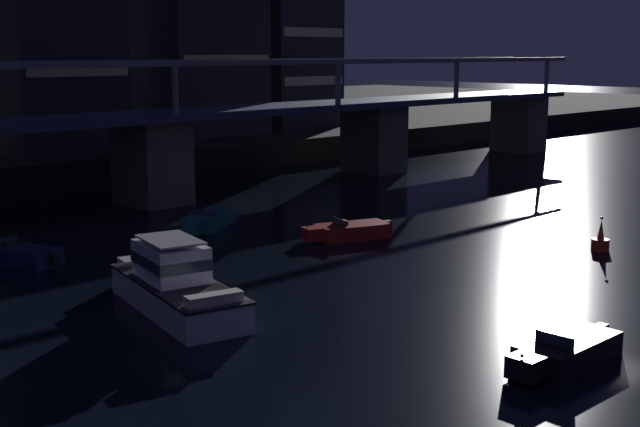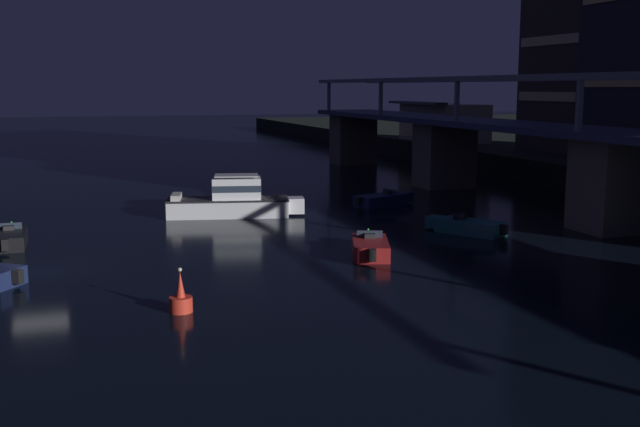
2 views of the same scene
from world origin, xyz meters
name	(u,v)px [view 1 (image 1 of 2)]	position (x,y,z in m)	size (l,w,h in m)	color
ground_plane	(619,308)	(0.00, 0.00, 0.00)	(400.00, 400.00, 0.00)	black
river_bridge	(152,142)	(0.00, 32.72, 4.09)	(92.83, 6.40, 9.38)	#605B51
tower_east_low	(284,8)	(29.58, 52.62, 14.39)	(8.83, 9.09, 24.68)	#282833
cabin_cruiser_near_left	(174,283)	(-12.61, 12.10, 1.05)	(4.39, 9.37, 2.79)	silver
speedboat_near_center	(349,231)	(1.53, 16.21, 0.41)	(5.11, 3.01, 1.16)	maroon
speedboat_near_right	(208,220)	(-2.08, 23.94, 0.41)	(4.83, 3.71, 1.16)	#196066
speedboat_mid_center	(16,255)	(-13.73, 23.57, 0.41)	(2.99, 5.12, 1.16)	#19234C
speedboat_mid_right	(564,351)	(-6.99, -1.62, 0.41)	(5.20, 1.87, 1.16)	black
channel_buoy	(600,241)	(8.66, 5.38, 0.48)	(0.90, 0.90, 1.76)	red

